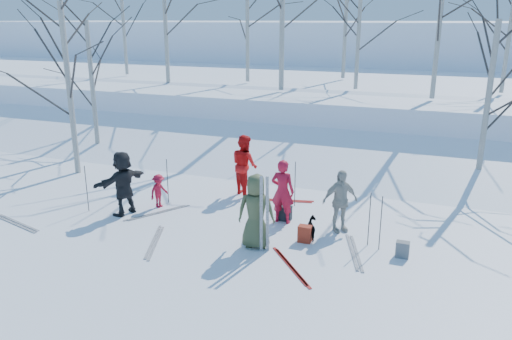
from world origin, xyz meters
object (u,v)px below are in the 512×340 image
at_px(skier_cream_east, 340,201).
at_px(dog, 313,229).
at_px(backpack_dark, 285,213).
at_px(skier_olive_center, 256,211).
at_px(skier_red_seated, 159,191).
at_px(backpack_grey, 402,250).
at_px(skier_redor_behind, 245,165).
at_px(skier_grey_west, 123,183).
at_px(backpack_red, 305,234).
at_px(skier_red_north, 283,191).

distance_m(skier_cream_east, dog, 1.02).
bearing_deg(backpack_dark, skier_olive_center, -94.70).
distance_m(skier_red_seated, backpack_grey, 6.93).
height_order(skier_redor_behind, dog, skier_redor_behind).
distance_m(skier_redor_behind, skier_red_seated, 2.74).
relative_size(skier_grey_west, backpack_grey, 4.75).
height_order(skier_grey_west, dog, skier_grey_west).
distance_m(skier_red_seated, skier_cream_east, 5.22).
xyz_separation_m(skier_cream_east, dog, (-0.50, -0.70, -0.55)).
distance_m(skier_cream_east, backpack_red, 1.31).
distance_m(skier_red_seated, skier_grey_west, 1.09).
relative_size(skier_red_north, dog, 2.81).
distance_m(skier_cream_east, backpack_dark, 1.63).
distance_m(skier_grey_west, dog, 5.38).
bearing_deg(skier_grey_west, backpack_dark, 121.07).
distance_m(skier_grey_west, backpack_grey, 7.54).
distance_m(skier_olive_center, dog, 1.62).
bearing_deg(skier_red_north, skier_olive_center, 86.71).
bearing_deg(dog, skier_olive_center, 10.68).
bearing_deg(skier_cream_east, skier_red_seated, 144.20).
relative_size(skier_olive_center, backpack_grey, 4.75).
height_order(skier_grey_west, backpack_dark, skier_grey_west).
relative_size(backpack_red, backpack_dark, 1.05).
xyz_separation_m(skier_redor_behind, skier_grey_west, (-2.50, -2.74, -0.04)).
relative_size(skier_red_north, backpack_grey, 4.57).
height_order(skier_redor_behind, backpack_red, skier_redor_behind).
xyz_separation_m(skier_red_seated, backpack_red, (4.58, -0.78, -0.28)).
bearing_deg(backpack_grey, backpack_dark, 160.39).
bearing_deg(skier_red_seated, dog, -83.36).
xyz_separation_m(skier_olive_center, skier_red_seated, (-3.55, 1.45, -0.41)).
distance_m(skier_olive_center, skier_cream_east, 2.33).
distance_m(skier_redor_behind, skier_grey_west, 3.71).
bearing_deg(backpack_red, skier_olive_center, -146.92).
xyz_separation_m(skier_olive_center, skier_redor_behind, (-1.68, 3.39, 0.04)).
bearing_deg(dog, skier_cream_east, -153.58).
bearing_deg(skier_cream_east, skier_red_north, 141.17).
relative_size(skier_redor_behind, backpack_grey, 4.95).
distance_m(skier_red_north, skier_redor_behind, 2.49).
bearing_deg(skier_olive_center, skier_grey_west, -21.98).
relative_size(skier_redor_behind, skier_cream_east, 1.15).
relative_size(skier_olive_center, skier_red_seated, 1.83).
bearing_deg(skier_cream_east, skier_redor_behind, 114.32).
distance_m(skier_red_north, skier_grey_west, 4.41).
distance_m(skier_olive_center, skier_grey_west, 4.23).
bearing_deg(backpack_grey, skier_red_north, 162.90).
distance_m(skier_red_seated, backpack_red, 4.65).
xyz_separation_m(skier_red_north, skier_grey_west, (-4.29, -1.00, 0.04)).
height_order(skier_redor_behind, backpack_grey, skier_redor_behind).
bearing_deg(backpack_dark, backpack_red, -52.56).
bearing_deg(skier_red_north, backpack_red, 133.01).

